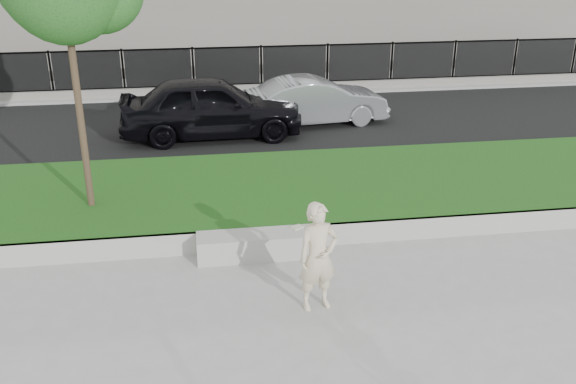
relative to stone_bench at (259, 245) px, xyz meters
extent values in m
plane|color=gray|center=(-0.31, -0.80, -0.21)|extent=(90.00, 90.00, 0.00)
cube|color=#11390E|center=(-0.31, 2.20, -0.01)|extent=(34.00, 4.00, 0.40)
cube|color=gray|center=(-0.31, 0.24, -0.01)|extent=(34.00, 0.08, 0.40)
cube|color=black|center=(-0.31, 7.70, -0.19)|extent=(34.00, 7.00, 0.04)
cube|color=gray|center=(-0.31, 12.20, -0.15)|extent=(34.00, 3.00, 0.12)
cube|color=slate|center=(-0.31, 11.20, 0.03)|extent=(32.00, 0.30, 0.24)
cube|color=black|center=(-0.31, 11.20, 0.66)|extent=(32.00, 0.04, 1.50)
cube|color=black|center=(-0.31, 11.20, 1.36)|extent=(32.00, 0.05, 0.05)
cube|color=black|center=(-0.31, 11.20, 0.16)|extent=(32.00, 0.05, 0.05)
cube|color=gray|center=(0.00, 0.00, 0.00)|extent=(2.07, 0.52, 0.42)
imported|color=beige|center=(0.68, -1.66, 0.61)|extent=(0.66, 0.50, 1.64)
cube|color=beige|center=(0.67, 0.12, 0.22)|extent=(0.25, 0.23, 0.02)
cylinder|color=#38281C|center=(-2.93, 1.71, 2.82)|extent=(0.13, 0.13, 5.27)
imported|color=black|center=(-0.51, 6.70, 0.63)|extent=(4.72, 1.99, 1.60)
imported|color=gray|center=(2.38, 7.48, 0.48)|extent=(4.07, 1.84, 1.29)
camera|label=1|loc=(-0.93, -9.56, 4.96)|focal=40.00mm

